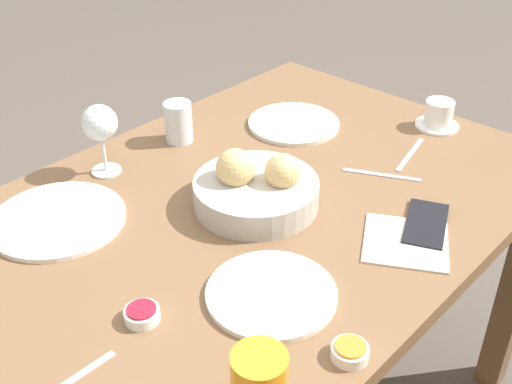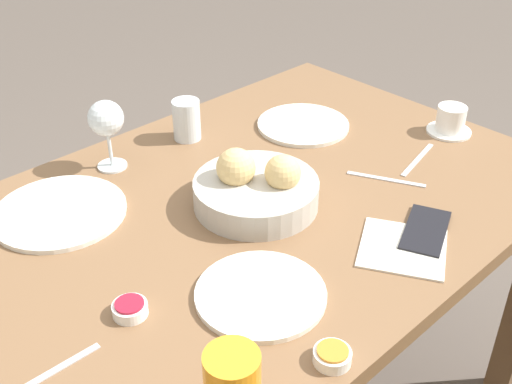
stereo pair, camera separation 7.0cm
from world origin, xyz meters
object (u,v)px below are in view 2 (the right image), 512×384
at_px(plate_far_center, 261,294).
at_px(water_tumbler, 187,120).
at_px(plate_near_right, 60,212).
at_px(cell_phone, 425,231).
at_px(wine_glass, 106,121).
at_px(jam_bowl_honey, 332,356).
at_px(coffee_cup, 450,121).
at_px(plate_near_left, 303,125).
at_px(spoon_coffee, 61,367).
at_px(knife_silver, 386,179).
at_px(napkin, 403,248).
at_px(fork_silver, 418,160).
at_px(bread_basket, 256,189).
at_px(jam_bowl_berry, 130,309).

distance_m(plate_far_center, water_tumbler, 0.58).
distance_m(plate_near_right, cell_phone, 0.70).
relative_size(wine_glass, jam_bowl_honey, 2.75).
bearing_deg(coffee_cup, plate_near_left, -48.60).
xyz_separation_m(water_tumbler, spoon_coffee, (0.57, 0.42, -0.05)).
relative_size(plate_far_center, knife_silver, 1.42).
distance_m(plate_far_center, coffee_cup, 0.74).
bearing_deg(napkin, plate_near_right, -53.42).
relative_size(plate_near_right, plate_far_center, 1.19).
height_order(plate_near_left, jam_bowl_honey, jam_bowl_honey).
relative_size(water_tumbler, jam_bowl_honey, 1.67).
bearing_deg(fork_silver, jam_bowl_honey, 23.16).
bearing_deg(cell_phone, fork_silver, -142.79).
xyz_separation_m(knife_silver, napkin, (0.17, 0.16, 0.00)).
xyz_separation_m(plate_near_right, plate_far_center, (-0.12, 0.44, 0.00)).
height_order(wine_glass, spoon_coffee, wine_glass).
relative_size(plate_near_right, napkin, 1.25).
relative_size(plate_far_center, jam_bowl_honey, 3.83).
xyz_separation_m(fork_silver, spoon_coffee, (0.88, -0.01, 0.00)).
bearing_deg(coffee_cup, napkin, 22.70).
bearing_deg(spoon_coffee, plate_far_center, 163.74).
height_order(bread_basket, plate_near_left, bread_basket).
xyz_separation_m(water_tumbler, wine_glass, (0.20, -0.01, 0.06)).
relative_size(plate_far_center, fork_silver, 1.32).
bearing_deg(jam_bowl_berry, wine_glass, -119.69).
distance_m(plate_near_left, plate_near_right, 0.62).
xyz_separation_m(plate_near_right, knife_silver, (-0.56, 0.36, -0.00)).
xyz_separation_m(coffee_cup, knife_silver, (0.28, 0.03, -0.03)).
bearing_deg(jam_bowl_berry, plate_near_right, -100.27).
bearing_deg(bread_basket, cell_phone, 119.76).
distance_m(coffee_cup, spoon_coffee, 1.04).
distance_m(jam_bowl_honey, knife_silver, 0.53).
xyz_separation_m(bread_basket, knife_silver, (-0.26, 0.12, -0.04)).
bearing_deg(spoon_coffee, plate_near_right, -119.19).
distance_m(plate_near_left, spoon_coffee, 0.86).
relative_size(wine_glass, coffee_cup, 1.48).
relative_size(spoon_coffee, cell_phone, 0.75).
height_order(bread_basket, jam_bowl_honey, bread_basket).
bearing_deg(bread_basket, coffee_cup, 169.97).
xyz_separation_m(plate_far_center, knife_silver, (-0.44, -0.08, -0.00)).
bearing_deg(coffee_cup, cell_phone, 26.39).
height_order(jam_bowl_berry, spoon_coffee, jam_bowl_berry).
bearing_deg(knife_silver, cell_phone, 58.85).
relative_size(wine_glass, jam_bowl_berry, 2.75).
xyz_separation_m(water_tumbler, coffee_cup, (-0.47, 0.41, -0.02)).
distance_m(plate_far_center, knife_silver, 0.45).
distance_m(plate_near_left, knife_silver, 0.29).
bearing_deg(coffee_cup, knife_silver, 5.36).
distance_m(jam_bowl_berry, knife_silver, 0.62).
xyz_separation_m(plate_near_left, cell_phone, (0.15, 0.45, -0.00)).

